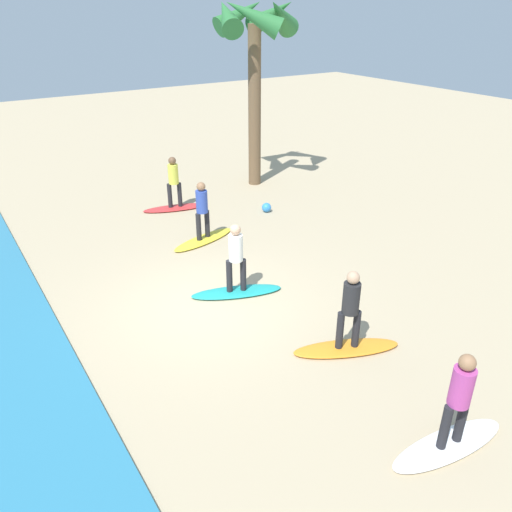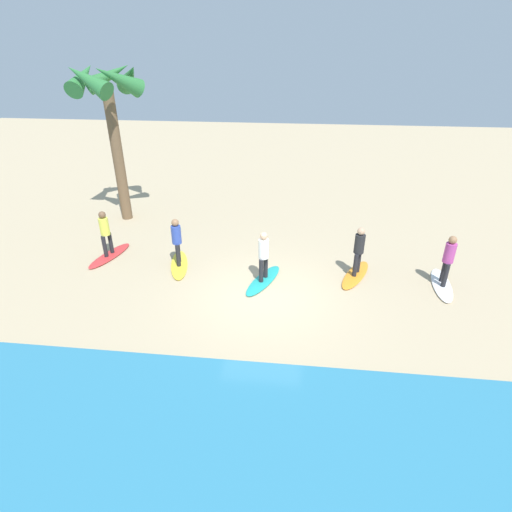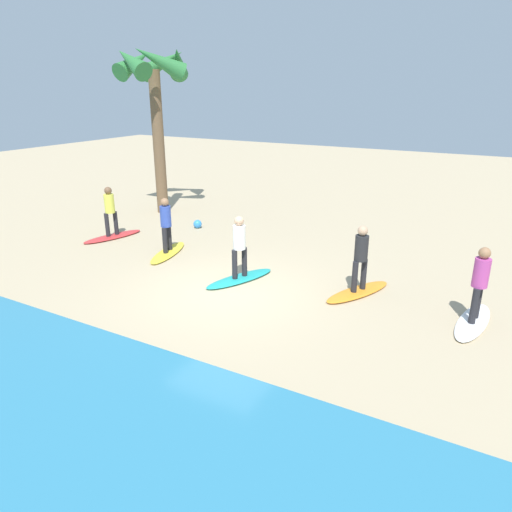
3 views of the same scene
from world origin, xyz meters
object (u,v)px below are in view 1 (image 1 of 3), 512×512
Objects in this scene: surfboard_white at (448,445)px; surfer_yellow at (202,207)px; surfer_red at (174,178)px; surfer_orange at (351,305)px; surfboard_orange at (346,348)px; surfboard_red at (176,208)px; palm_tree at (254,34)px; beach_ball at (266,207)px; surfboard_teal at (237,292)px; surfboard_yellow at (204,239)px; surfer_white at (460,395)px; surfer_teal at (236,254)px.

surfer_yellow is (8.59, -0.37, 0.99)m from surfboard_white.
surfer_orange is at bearing 177.21° from surfer_red.
surfboard_red is at bearing -68.80° from surfboard_orange.
palm_tree is 21.21× the size of beach_ball.
surfboard_teal is 1.00× the size of surfboard_red.
surfboard_white and surfboard_orange have the same top height.
surfboard_yellow is 2.70m from surfboard_red.
surfboard_teal is 1.00× the size of surfboard_yellow.
surfer_yellow is at bearing -2.44° from surfer_white.
surfboard_teal is 5.83m from surfer_red.
surfboard_red is at bearing -11.03° from surfer_teal.
surfer_orange is 0.26× the size of palm_tree.
surfer_teal and surfer_yellow have the same top height.
surfer_orange is (2.64, -0.33, 0.99)m from surfboard_white.
surfer_white is at bearing -83.47° from surfboard_white.
surfboard_orange is 8.63m from surfboard_red.
surfboard_white is 2.66m from surfboard_orange.
surfer_orange reaches higher than beach_ball.
surfboard_white is at bearing 106.78° from surfboard_orange.
surfboard_white is 1.00× the size of surfboard_teal.
surfboard_orange is at bearing 180.00° from surfer_orange.
surfer_red is at bearing 14.91° from surfboard_red.
surfboard_white is 5.63m from surfboard_teal.
surfboard_red is at bearing 102.42° from palm_tree.
surfer_orange is (0.00, 0.00, 0.99)m from surfboard_orange.
beach_ball is (9.44, -3.09, -0.89)m from surfer_white.
palm_tree is at bearing -19.76° from surfer_white.
surfboard_yellow is 1.28× the size of surfer_yellow.
surfboard_teal is 1.28× the size of surfer_teal.
surfboard_white is at bearing 177.56° from surfer_yellow.
surfer_red is at bearing -2.79° from surfer_orange.
surfboard_teal is at bearing 61.88° from surfboard_yellow.
surfboard_white is 1.28× the size of surfer_teal.
surfer_red is (0.00, 0.00, 0.99)m from surfboard_red.
surfer_orange is 10.99m from palm_tree.
beach_ball is (6.80, -2.75, -0.89)m from surfer_orange.
surfboard_white is 1.00× the size of surfboard_orange.
surfboard_teal is (5.62, 0.35, -0.99)m from surfer_white.
surfboard_orange and surfboard_yellow have the same top height.
surfboard_yellow is at bearing -13.47° from surfer_teal.
surfboard_red is 2.96m from beach_ball.
surfer_white is at bearing 177.56° from surfer_yellow.
palm_tree is at bearing -48.88° from surfer_yellow.
palm_tree is at bearing -89.00° from surfboard_orange.
surfer_teal is 0.78× the size of surfboard_red.
surfboard_orange is 1.00× the size of surfboard_red.
surfboard_red is 0.33× the size of palm_tree.
surfboard_red is 1.28× the size of surfer_red.
surfer_white is at bearing 160.24° from palm_tree.
surfer_red reaches higher than surfboard_yellow.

